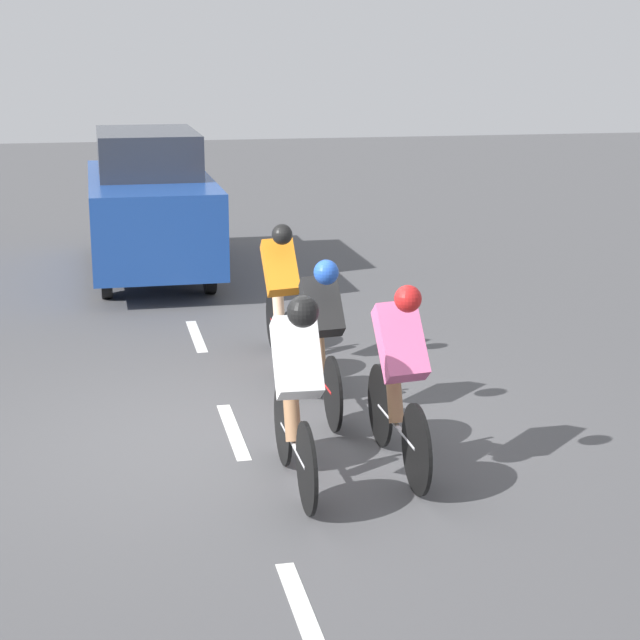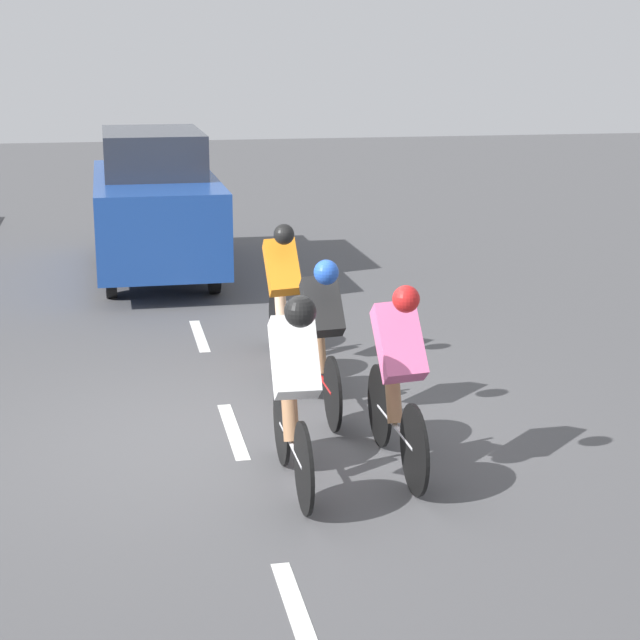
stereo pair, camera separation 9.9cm
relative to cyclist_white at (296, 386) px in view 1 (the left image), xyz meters
The scene contains 9 objects.
ground_plane 1.55m from the cyclist_white, 76.81° to the right, with size 60.00×60.00×0.00m, color #4C4C4F.
lane_stripe_near 2.03m from the cyclist_white, 80.73° to the left, with size 0.12×1.40×0.01m, color white.
lane_stripe_mid 1.62m from the cyclist_white, 77.65° to the right, with size 0.12×1.40×0.01m, color white.
lane_stripe_far 4.65m from the cyclist_white, 86.25° to the right, with size 0.12×1.40×0.01m, color white.
cyclist_white is the anchor object (origin of this frame).
cyclist_black 1.73m from the cyclist_white, 108.29° to the right, with size 0.34×1.67×1.47m.
cyclist_pink 0.87m from the cyclist_white, 165.70° to the right, with size 0.35×1.71×1.54m.
cyclist_orange 3.33m from the cyclist_white, 97.99° to the right, with size 0.35×1.70×1.51m.
support_car 8.24m from the cyclist_white, 85.95° to the right, with size 1.70×4.57×2.06m.
Camera 1 is at (1.08, 8.57, 3.21)m, focal length 60.00 mm.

